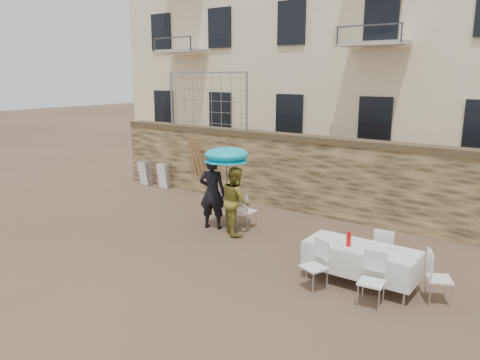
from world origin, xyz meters
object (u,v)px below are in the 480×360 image
Objects in this scene: couple_chair_left at (226,206)px; table_chair_side at (439,277)px; chair_stack_right at (165,175)px; table_chair_front_right at (371,281)px; banquet_table at (361,248)px; couple_chair_right at (247,210)px; umbrella at (227,157)px; soda_bottle at (349,240)px; woman_dress at (236,201)px; table_chair_back at (385,250)px; chair_stack_left at (148,172)px; table_chair_front_left at (314,266)px; man_suit at (212,193)px.

table_chair_side is at bearing 174.74° from couple_chair_left.
table_chair_side is 10.51m from chair_stack_right.
table_chair_side is at bearing 36.56° from table_chair_front_right.
banquet_table is 2.19× the size of table_chair_front_right.
couple_chair_left is 0.70m from couple_chair_right.
couple_chair_right is 5.31m from table_chair_side.
umbrella is at bearing 139.80° from couple_chair_left.
soda_bottle is (4.23, -1.64, 0.43)m from couple_chair_left.
couple_chair_right is (-0.05, 0.55, -0.38)m from woman_dress.
table_chair_side is at bearing 8.88° from soda_bottle.
table_chair_back is 1.00× the size of table_chair_side.
table_chair_side is at bearing 146.44° from table_chair_back.
banquet_table is at bearing -19.49° from chair_stack_left.
woman_dress is at bearing 172.85° from table_chair_front_left.
table_chair_front_right is (4.93, -2.24, 0.00)m from couple_chair_left.
umbrella is 1.54m from couple_chair_right.
table_chair_front_right is at bearing -40.60° from soda_bottle.
soda_bottle is 0.28× the size of chair_stack_right.
soda_bottle is 1.02m from table_chair_front_right.
couple_chair_left is 5.39m from chair_stack_left.
man_suit is 4.53m from banquet_table.
couple_chair_right is 3.85m from table_chair_front_left.
soda_bottle reaches higher than banquet_table.
chair_stack_left is (-5.76, 1.87, -0.02)m from couple_chair_right.
woman_dress is 0.67m from couple_chair_right.
couple_chair_right is at bearing -13.28° from table_chair_back.
woman_dress is 6.31m from chair_stack_left.
table_chair_front_right is at bearing 158.26° from couple_chair_right.
table_chair_front_left is at bearing -123.69° from soda_bottle.
table_chair_front_right is 1.04× the size of chair_stack_left.
table_chair_side is (1.40, 0.10, -0.25)m from banquet_table.
man_suit is at bearing 38.81° from woman_dress.
soda_bottle reaches higher than couple_chair_left.
umbrella is 4.14m from soda_bottle.
table_chair_front_left and table_chair_side have the same top height.
table_chair_back is (0.40, 0.95, -0.43)m from soda_bottle.
couple_chair_left and table_chair_front_right have the same top height.
table_chair_front_left is 1.74m from table_chair_back.
table_chair_front_left is at bearing -27.57° from umbrella.
couple_chair_left is at bearing 131.63° from umbrella.
umbrella reaches higher than table_chair_front_left.
couple_chair_left is 1.00× the size of table_chair_side.
banquet_table is at bearing 67.51° from table_chair_side.
couple_chair_left is at bearing 171.29° from table_chair_front_left.
umbrella reaches higher than couple_chair_right.
umbrella is 2.12× the size of couple_chair_left.
table_chair_side reaches higher than chair_stack_right.
table_chair_back is (4.63, -0.69, 0.00)m from couple_chair_left.
soda_bottle is 0.84m from table_chair_front_left.
umbrella reaches higher than table_chair_front_right.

